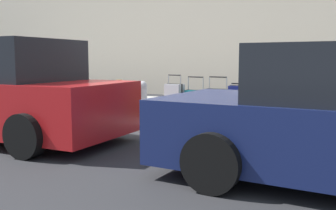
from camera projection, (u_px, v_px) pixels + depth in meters
ground_plane at (93, 127)px, 7.90m from camera, size 40.00×40.00×0.00m
sidewalk_curb at (154, 110)px, 10.08m from camera, size 18.00×5.00×0.14m
suitcase_black_0 at (320, 115)px, 6.47m from camera, size 0.45×0.23×0.67m
suitcase_maroon_1 at (292, 109)px, 6.79m from camera, size 0.40×0.23×0.79m
suitcase_red_2 at (264, 110)px, 6.98m from camera, size 0.47×0.23×0.93m
suitcase_navy_3 at (239, 106)px, 7.18m from camera, size 0.35×0.27×0.81m
suitcase_olive_4 at (218, 106)px, 7.46m from camera, size 0.43×0.25×0.92m
suitcase_teal_5 at (195, 106)px, 7.69m from camera, size 0.41×0.23×0.91m
suitcase_silver_6 at (174, 102)px, 7.83m from camera, size 0.37×0.27×0.94m
fire_hydrant at (142, 99)px, 8.18m from camera, size 0.39×0.21×0.78m
bollard_post at (120, 98)px, 8.27m from camera, size 0.12×0.12×0.81m
parked_car_red_1 at (7, 93)px, 6.68m from camera, size 4.36×2.16×1.70m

